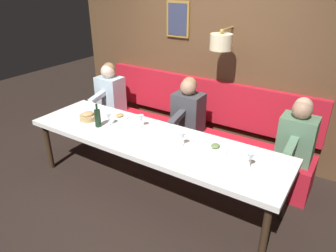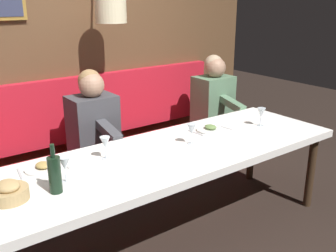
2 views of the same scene
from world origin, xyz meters
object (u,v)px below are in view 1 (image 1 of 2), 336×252
at_px(wine_glass_1, 141,119).
at_px(wine_glass_2, 251,157).
at_px(wine_glass_3, 182,136).
at_px(diner_near, 188,107).
at_px(diner_nearest, 298,133).
at_px(dining_table, 152,142).
at_px(diner_middle, 110,89).
at_px(wine_bottle, 98,118).
at_px(wine_glass_0, 109,117).
at_px(bread_bowl, 88,117).

distance_m(wine_glass_1, wine_glass_2, 1.46).
bearing_deg(wine_glass_3, diner_near, 25.56).
relative_size(diner_nearest, wine_glass_1, 4.82).
height_order(diner_near, wine_glass_2, diner_near).
relative_size(dining_table, diner_middle, 4.03).
relative_size(diner_middle, wine_glass_2, 4.82).
distance_m(diner_nearest, wine_bottle, 2.39).
relative_size(diner_nearest, wine_glass_0, 4.82).
xyz_separation_m(diner_near, wine_glass_2, (-0.88, -1.19, 0.04)).
xyz_separation_m(wine_glass_1, wine_glass_3, (-0.14, -0.67, 0.00)).
relative_size(dining_table, wine_glass_2, 19.43).
bearing_deg(wine_glass_0, bread_bowl, 93.49).
bearing_deg(bread_bowl, diner_nearest, -69.16).
xyz_separation_m(diner_nearest, wine_glass_1, (-0.72, 1.70, 0.04)).
xyz_separation_m(diner_near, wine_glass_1, (-0.72, 0.26, 0.04)).
xyz_separation_m(diner_nearest, wine_bottle, (-0.99, 2.17, 0.04)).
bearing_deg(wine_bottle, diner_near, -36.29).
relative_size(dining_table, diner_near, 4.03).
bearing_deg(diner_near, diner_nearest, -90.00).
xyz_separation_m(dining_table, bread_bowl, (-0.04, 0.98, 0.10)).
height_order(diner_nearest, wine_glass_3, diner_nearest).
relative_size(wine_glass_2, wine_glass_3, 1.00).
distance_m(diner_nearest, bread_bowl, 2.58).
xyz_separation_m(diner_nearest, bread_bowl, (-0.92, 2.42, -0.03)).
relative_size(diner_near, wine_glass_3, 4.82).
xyz_separation_m(diner_middle, bread_bowl, (-0.92, -0.46, -0.03)).
bearing_deg(dining_table, wine_glass_2, -90.07).
bearing_deg(diner_nearest, wine_glass_3, 129.77).
bearing_deg(dining_table, wine_bottle, 98.45).
relative_size(wine_glass_1, wine_bottle, 0.55).
height_order(diner_middle, wine_bottle, diner_middle).
distance_m(wine_glass_2, bread_bowl, 2.16).
xyz_separation_m(diner_nearest, wine_glass_3, (-0.86, 1.03, 0.04)).
height_order(diner_middle, wine_glass_2, diner_middle).
distance_m(diner_near, wine_glass_2, 1.48).
relative_size(wine_glass_1, bread_bowl, 0.75).
bearing_deg(wine_glass_3, diner_middle, 65.04).
bearing_deg(wine_glass_0, wine_glass_3, -87.78).
relative_size(wine_glass_3, bread_bowl, 0.75).
bearing_deg(wine_glass_3, wine_glass_0, 92.22).
height_order(dining_table, wine_glass_1, wine_glass_1).
xyz_separation_m(diner_middle, wine_glass_1, (-0.72, -1.17, 0.04)).
bearing_deg(wine_glass_2, wine_glass_1, 83.68).
height_order(diner_middle, bread_bowl, diner_middle).
relative_size(wine_glass_3, wine_bottle, 0.55).
bearing_deg(diner_middle, bread_bowl, -153.44).
bearing_deg(wine_glass_2, dining_table, 89.93).
bearing_deg(diner_middle, wine_bottle, -144.56).
bearing_deg(wine_glass_1, diner_middle, 58.36).
relative_size(diner_nearest, diner_middle, 1.00).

